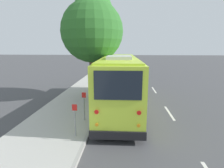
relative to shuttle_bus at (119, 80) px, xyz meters
The scene contains 13 objects.
ground_plane 1.96m from the shuttle_bus, 24.92° to the right, with size 160.00×160.00×0.00m, color #474749.
sidewalk_slab 3.73m from the shuttle_bus, 83.36° to the left, with size 80.00×3.69×0.15m, color #B2AFA8.
curb_strip 2.29m from the shuttle_bus, 74.00° to the left, with size 80.00×0.14×0.15m, color #9D9A94.
shuttle_bus is the anchor object (origin of this frame).
parked_sedan_gray 12.14m from the shuttle_bus, ahead, with size 4.28×1.91×1.27m.
parked_sedan_silver 17.84m from the shuttle_bus, ahead, with size 4.18×1.79×1.27m.
parked_sedan_navy 23.29m from the shuttle_bus, ahead, with size 4.25×1.86×1.26m.
parked_sedan_maroon 29.86m from the shuttle_bus, ahead, with size 4.60×1.74×1.32m.
street_tree 4.87m from the shuttle_bus, 42.27° to the left, with size 4.76×4.76×8.18m.
sign_post_near 4.91m from the shuttle_bus, 158.23° to the left, with size 0.06×0.22×1.49m.
sign_post_far 3.39m from the shuttle_bus, 146.71° to the left, with size 0.06×0.22×1.56m.
lane_stripe_mid 3.83m from the shuttle_bus, 105.54° to the right, with size 2.40×0.14×0.01m, color silver.
lane_stripe_ahead 6.33m from the shuttle_bus, 32.03° to the right, with size 2.40×0.14×0.01m, color silver.
Camera 1 is at (-11.86, -0.19, 4.06)m, focal length 28.00 mm.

